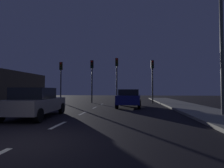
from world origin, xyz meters
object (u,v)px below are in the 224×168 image
Objects in this scene: traffic_signal_center_left at (92,73)px; street_lamp_right at (217,40)px; traffic_signal_far_right at (152,73)px; traffic_signal_center_right at (117,72)px; traffic_signal_far_left at (61,74)px; car_adjacent_lane at (35,102)px; car_stopped_ahead at (129,98)px.

street_lamp_right is at bearing -48.48° from traffic_signal_center_left.
street_lamp_right is (2.21, -10.15, 0.80)m from traffic_signal_far_right.
traffic_signal_center_right is at bearing 121.22° from street_lamp_right.
traffic_signal_far_left is 10.43m from traffic_signal_far_right.
traffic_signal_center_right is at bearing 72.81° from car_adjacent_lane.
street_lamp_right is (4.73, -5.30, 3.36)m from car_stopped_ahead.
car_stopped_ahead is 7.99m from car_adjacent_lane.
traffic_signal_far_left is at bearing -179.99° from traffic_signal_center_right.
car_adjacent_lane is (-4.88, -6.33, 0.01)m from car_stopped_ahead.
car_adjacent_lane is 0.65× the size of street_lamp_right.
car_adjacent_lane is (3.04, -11.18, -2.52)m from traffic_signal_far_left.
street_lamp_right reaches higher than traffic_signal_center_right.
car_stopped_ahead is 7.86m from street_lamp_right.
street_lamp_right reaches higher than car_stopped_ahead.
car_stopped_ahead is at bearing 52.38° from car_adjacent_lane.
traffic_signal_center_right is at bearing 106.36° from car_stopped_ahead.
car_stopped_ahead is 0.62× the size of street_lamp_right.
car_stopped_ahead is at bearing 131.72° from street_lamp_right.
traffic_signal_far_right is at bearing 0.00° from traffic_signal_far_left.
traffic_signal_far_left is at bearing -180.00° from traffic_signal_far_right.
street_lamp_right is at bearing -77.69° from traffic_signal_far_right.
traffic_signal_far_right is 13.64m from car_adjacent_lane.
car_adjacent_lane is at bearing -107.19° from traffic_signal_center_right.
traffic_signal_center_right is 11.88m from street_lamp_right.
traffic_signal_far_right is (6.77, -0.00, -0.06)m from traffic_signal_center_left.
street_lamp_right is (8.98, -10.15, 0.73)m from traffic_signal_center_left.
traffic_signal_center_left is 1.08× the size of car_adjacent_lane.
traffic_signal_center_right is (6.50, 0.00, 0.23)m from traffic_signal_far_left.
traffic_signal_far_right reaches higher than car_adjacent_lane.
traffic_signal_far_left is 0.99× the size of traffic_signal_far_right.
traffic_signal_far_right is 6.03m from car_stopped_ahead.
street_lamp_right is at bearing -38.74° from traffic_signal_far_left.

